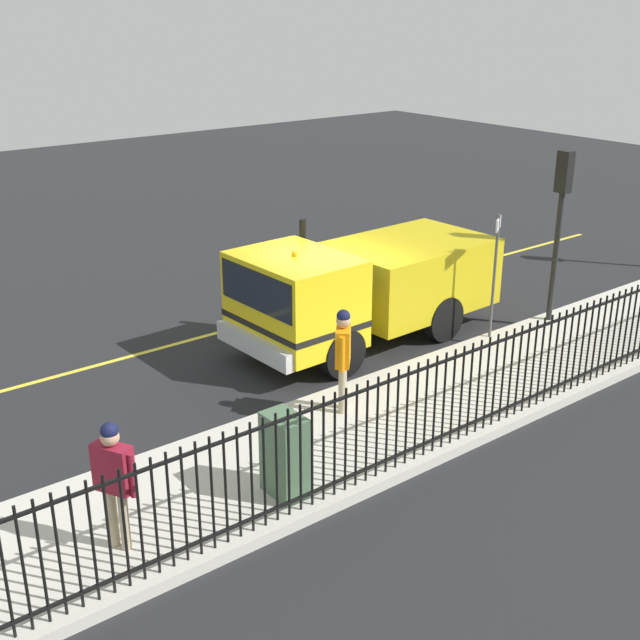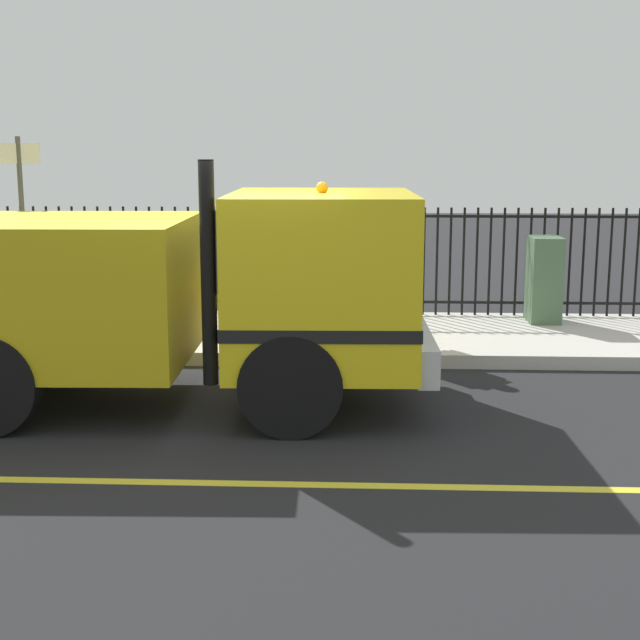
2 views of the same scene
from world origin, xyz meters
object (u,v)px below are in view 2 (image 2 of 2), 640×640
object	(u,v)px
utility_cabinet	(544,279)
street_sign	(23,219)
work_truck	(168,284)
worker_standing	(391,255)

from	to	relation	value
utility_cabinet	street_sign	bearing A→B (deg)	107.28
work_truck	utility_cabinet	bearing A→B (deg)	128.46
worker_standing	street_sign	size ratio (longest dim) A/B	0.70
worker_standing	utility_cabinet	size ratio (longest dim) A/B	1.49
utility_cabinet	street_sign	world-z (taller)	street_sign
work_truck	street_sign	world-z (taller)	street_sign
utility_cabinet	street_sign	size ratio (longest dim) A/B	0.47
work_truck	worker_standing	xyz separation A→B (m)	(2.40, -2.33, 0.02)
work_truck	worker_standing	world-z (taller)	work_truck
work_truck	street_sign	distance (m)	2.81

